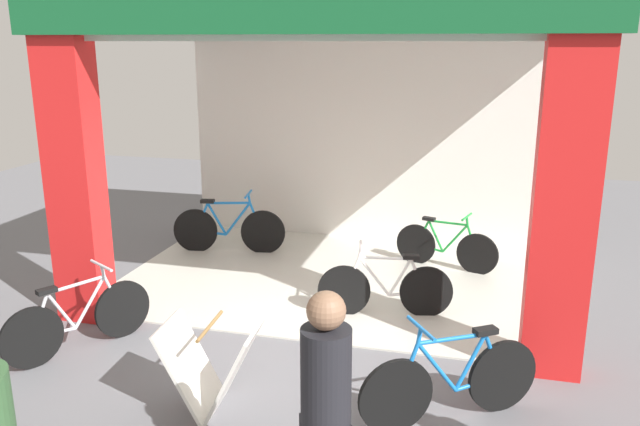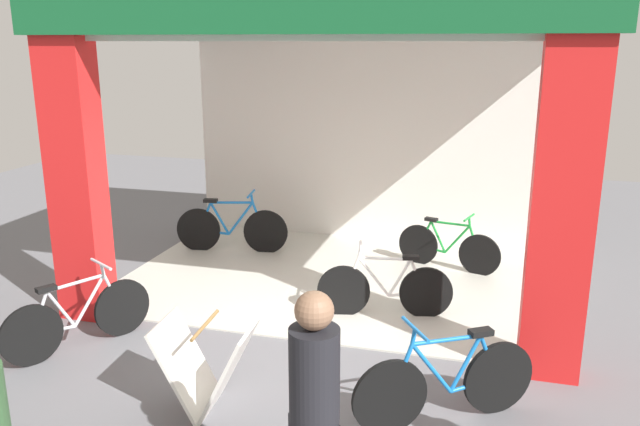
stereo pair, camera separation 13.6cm
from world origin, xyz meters
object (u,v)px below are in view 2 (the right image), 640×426
Objects in this scene: bicycle_parked_0 at (446,383)px; bicycle_inside_1 at (385,289)px; bicycle_inside_0 at (448,247)px; sandwich_board_sign at (207,367)px; bicycle_inside_2 at (231,228)px; pedestrian_2 at (314,415)px; bicycle_parked_1 at (78,318)px.

bicycle_inside_1 is at bearing 113.51° from bicycle_parked_0.
bicycle_inside_0 is 1.02× the size of bicycle_parked_0.
bicycle_inside_0 is 1.67× the size of sandwich_board_sign.
bicycle_inside_0 is at bearing 1.71° from bicycle_inside_2.
pedestrian_2 reaches higher than sandwich_board_sign.
bicycle_inside_1 is at bearing -32.86° from bicycle_inside_2.
bicycle_parked_1 is (-3.43, -3.39, 0.03)m from bicycle_inside_0.
bicycle_inside_2 is 1.20× the size of bicycle_parked_1.
bicycle_inside_2 is at bearing 110.51° from sandwich_board_sign.
pedestrian_2 reaches higher than bicycle_inside_2.
bicycle_parked_1 is at bearing 149.31° from pedestrian_2.
pedestrian_2 is at bearing -30.69° from bicycle_parked_1.
bicycle_inside_0 is 3.16m from bicycle_inside_2.
sandwich_board_sign is (-1.12, -2.29, 0.06)m from bicycle_inside_1.
pedestrian_2 reaches higher than bicycle_inside_1.
bicycle_parked_0 reaches higher than sandwich_board_sign.
bicycle_inside_1 reaches higher than sandwich_board_sign.
bicycle_parked_1 is at bearing -94.58° from bicycle_inside_2.
bicycle_inside_2 is 3.31m from bicycle_parked_1.
bicycle_inside_1 reaches higher than bicycle_inside_0.
bicycle_inside_2 is 1.96× the size of sandwich_board_sign.
bicycle_parked_1 is at bearing 158.86° from sandwich_board_sign.
bicycle_parked_0 is at bearing 10.35° from sandwich_board_sign.
sandwich_board_sign is 0.51× the size of pedestrian_2.
bicycle_parked_1 is 3.54m from pedestrian_2.
pedestrian_2 reaches higher than bicycle_parked_0.
bicycle_parked_0 is at bearing -4.92° from bicycle_parked_1.
bicycle_inside_0 is 1.86m from bicycle_inside_1.
bicycle_inside_2 is 4.99m from bicycle_parked_0.
bicycle_parked_0 is 1.99m from sandwich_board_sign.
bicycle_parked_0 reaches higher than bicycle_inside_0.
sandwich_board_sign is (1.49, -3.97, 0.03)m from bicycle_inside_2.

